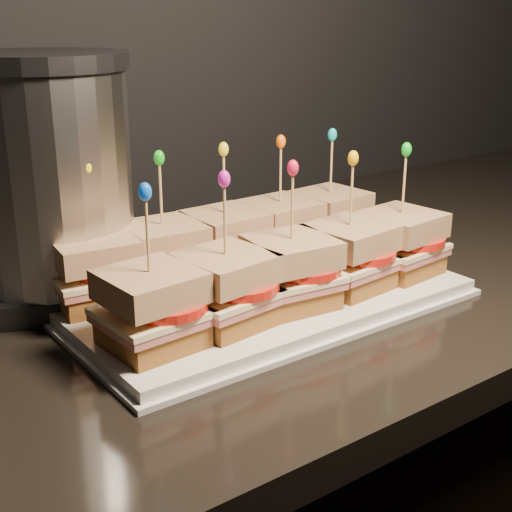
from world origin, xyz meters
TOP-DOWN VIEW (x-y plane):
  - granite_slab at (-0.01, 1.67)m, footprint 2.39×0.68m
  - platter at (-0.21, 1.60)m, footprint 0.44×0.27m
  - platter_rim at (-0.21, 1.60)m, footprint 0.45×0.28m
  - sandwich_0_bread_bot at (-0.38, 1.66)m, footprint 0.09×0.09m
  - sandwich_0_ham at (-0.38, 1.66)m, footprint 0.10×0.10m
  - sandwich_0_cheese at (-0.38, 1.66)m, footprint 0.10×0.10m
  - sandwich_0_tomato at (-0.37, 1.66)m, footprint 0.08×0.08m
  - sandwich_0_bread_top at (-0.38, 1.66)m, footprint 0.09×0.09m
  - sandwich_0_pick at (-0.38, 1.66)m, footprint 0.00×0.00m
  - sandwich_0_frill at (-0.38, 1.66)m, footprint 0.01×0.01m
  - sandwich_1_bread_bot at (-0.29, 1.66)m, footprint 0.09×0.09m
  - sandwich_1_ham at (-0.29, 1.66)m, footprint 0.10×0.09m
  - sandwich_1_cheese at (-0.29, 1.66)m, footprint 0.10×0.10m
  - sandwich_1_tomato at (-0.28, 1.66)m, footprint 0.08×0.08m
  - sandwich_1_bread_top at (-0.29, 1.66)m, footprint 0.09×0.09m
  - sandwich_1_pick at (-0.29, 1.66)m, footprint 0.00×0.00m
  - sandwich_1_frill at (-0.29, 1.66)m, footprint 0.01×0.01m
  - sandwich_2_bread_bot at (-0.21, 1.66)m, footprint 0.08×0.08m
  - sandwich_2_ham at (-0.21, 1.66)m, footprint 0.09×0.09m
  - sandwich_2_cheese at (-0.21, 1.66)m, footprint 0.09×0.09m
  - sandwich_2_tomato at (-0.20, 1.66)m, footprint 0.08×0.08m
  - sandwich_2_bread_top at (-0.21, 1.66)m, footprint 0.09×0.09m
  - sandwich_2_pick at (-0.21, 1.66)m, footprint 0.00×0.00m
  - sandwich_2_frill at (-0.21, 1.66)m, footprint 0.01×0.01m
  - sandwich_3_bread_bot at (-0.13, 1.66)m, footprint 0.08×0.08m
  - sandwich_3_ham at (-0.13, 1.66)m, footprint 0.09×0.09m
  - sandwich_3_cheese at (-0.13, 1.66)m, footprint 0.09×0.09m
  - sandwich_3_tomato at (-0.12, 1.66)m, footprint 0.08×0.08m
  - sandwich_3_bread_top at (-0.13, 1.66)m, footprint 0.08×0.08m
  - sandwich_3_pick at (-0.13, 1.66)m, footprint 0.00×0.00m
  - sandwich_3_frill at (-0.13, 1.66)m, footprint 0.01×0.01m
  - sandwich_4_bread_bot at (-0.04, 1.66)m, footprint 0.09×0.09m
  - sandwich_4_ham at (-0.04, 1.66)m, footprint 0.09×0.09m
  - sandwich_4_cheese at (-0.04, 1.66)m, footprint 0.10×0.09m
  - sandwich_4_tomato at (-0.03, 1.66)m, footprint 0.08×0.08m
  - sandwich_4_bread_top at (-0.04, 1.66)m, footprint 0.09×0.09m
  - sandwich_4_pick at (-0.04, 1.66)m, footprint 0.00×0.00m
  - sandwich_4_frill at (-0.04, 1.66)m, footprint 0.01×0.01m
  - sandwich_5_bread_bot at (-0.38, 1.54)m, footprint 0.09×0.09m
  - sandwich_5_ham at (-0.38, 1.54)m, footprint 0.10×0.09m
  - sandwich_5_cheese at (-0.38, 1.54)m, footprint 0.10×0.09m
  - sandwich_5_tomato at (-0.37, 1.53)m, footprint 0.08×0.08m
  - sandwich_5_bread_top at (-0.38, 1.54)m, footprint 0.09×0.09m
  - sandwich_5_pick at (-0.38, 1.54)m, footprint 0.00×0.00m
  - sandwich_5_frill at (-0.38, 1.54)m, footprint 0.01×0.01m
  - sandwich_6_bread_bot at (-0.29, 1.54)m, footprint 0.09×0.09m
  - sandwich_6_ham at (-0.29, 1.54)m, footprint 0.10×0.10m
  - sandwich_6_cheese at (-0.29, 1.54)m, footprint 0.10×0.10m
  - sandwich_6_tomato at (-0.28, 1.53)m, footprint 0.08×0.08m
  - sandwich_6_bread_top at (-0.29, 1.54)m, footprint 0.09×0.09m
  - sandwich_6_pick at (-0.29, 1.54)m, footprint 0.00×0.00m
  - sandwich_6_frill at (-0.29, 1.54)m, footprint 0.01×0.01m
  - sandwich_7_bread_bot at (-0.21, 1.54)m, footprint 0.09×0.09m
  - sandwich_7_ham at (-0.21, 1.54)m, footprint 0.10×0.10m
  - sandwich_7_cheese at (-0.21, 1.54)m, footprint 0.10×0.10m
  - sandwich_7_tomato at (-0.20, 1.53)m, footprint 0.08×0.08m
  - sandwich_7_bread_top at (-0.21, 1.54)m, footprint 0.09×0.09m
  - sandwich_7_pick at (-0.21, 1.54)m, footprint 0.00×0.00m
  - sandwich_7_frill at (-0.21, 1.54)m, footprint 0.01×0.01m
  - sandwich_8_bread_bot at (-0.13, 1.54)m, footprint 0.09×0.09m
  - sandwich_8_ham at (-0.13, 1.54)m, footprint 0.10×0.09m
  - sandwich_8_cheese at (-0.13, 1.54)m, footprint 0.10×0.10m
  - sandwich_8_tomato at (-0.12, 1.53)m, footprint 0.08×0.08m
  - sandwich_8_bread_top at (-0.13, 1.54)m, footprint 0.09×0.09m
  - sandwich_8_pick at (-0.13, 1.54)m, footprint 0.00×0.00m
  - sandwich_8_frill at (-0.13, 1.54)m, footprint 0.01×0.01m
  - sandwich_9_bread_bot at (-0.04, 1.54)m, footprint 0.09×0.09m
  - sandwich_9_ham at (-0.04, 1.54)m, footprint 0.10×0.09m
  - sandwich_9_cheese at (-0.04, 1.54)m, footprint 0.10×0.10m
  - sandwich_9_tomato at (-0.03, 1.53)m, footprint 0.08×0.08m
  - sandwich_9_bread_top at (-0.04, 1.54)m, footprint 0.09×0.09m
  - sandwich_9_pick at (-0.04, 1.54)m, footprint 0.00×0.00m
  - sandwich_9_frill at (-0.04, 1.54)m, footprint 0.01×0.01m
  - appliance_base at (-0.39, 1.75)m, footprint 0.27×0.25m
  - appliance_body at (-0.39, 1.75)m, footprint 0.18×0.18m
  - appliance_lid at (-0.39, 1.75)m, footprint 0.19×0.19m
  - appliance at (-0.39, 1.75)m, footprint 0.21×0.18m

SIDE VIEW (x-z plane):
  - granite_slab at x=-0.01m, z-range 0.87..0.91m
  - platter_rim at x=-0.21m, z-range 0.91..0.92m
  - platter at x=-0.21m, z-range 0.91..0.93m
  - appliance_base at x=-0.39m, z-range 0.91..0.94m
  - sandwich_0_bread_bot at x=-0.38m, z-range 0.93..0.95m
  - sandwich_1_bread_bot at x=-0.29m, z-range 0.93..0.95m
  - sandwich_2_bread_bot at x=-0.21m, z-range 0.93..0.95m
  - sandwich_3_bread_bot at x=-0.13m, z-range 0.93..0.95m
  - sandwich_4_bread_bot at x=-0.04m, z-range 0.93..0.95m
  - sandwich_5_bread_bot at x=-0.38m, z-range 0.93..0.95m
  - sandwich_6_bread_bot at x=-0.29m, z-range 0.93..0.95m
  - sandwich_7_bread_bot at x=-0.21m, z-range 0.93..0.95m
  - sandwich_8_bread_bot at x=-0.13m, z-range 0.93..0.95m
  - sandwich_9_bread_bot at x=-0.04m, z-range 0.93..0.95m
  - sandwich_0_ham at x=-0.38m, z-range 0.95..0.96m
  - sandwich_1_ham at x=-0.29m, z-range 0.95..0.96m
  - sandwich_2_ham at x=-0.21m, z-range 0.95..0.96m
  - sandwich_3_ham at x=-0.13m, z-range 0.95..0.96m
  - sandwich_4_ham at x=-0.04m, z-range 0.95..0.96m
  - sandwich_5_ham at x=-0.38m, z-range 0.95..0.96m
  - sandwich_6_ham at x=-0.29m, z-range 0.95..0.96m
  - sandwich_7_ham at x=-0.21m, z-range 0.95..0.96m
  - sandwich_8_ham at x=-0.13m, z-range 0.95..0.96m
  - sandwich_9_ham at x=-0.04m, z-range 0.95..0.96m
  - sandwich_0_cheese at x=-0.38m, z-range 0.96..0.97m
  - sandwich_1_cheese at x=-0.29m, z-range 0.96..0.97m
  - sandwich_2_cheese at x=-0.21m, z-range 0.96..0.97m
  - sandwich_3_cheese at x=-0.13m, z-range 0.96..0.97m
  - sandwich_4_cheese at x=-0.04m, z-range 0.96..0.97m
  - sandwich_5_cheese at x=-0.38m, z-range 0.96..0.97m
  - sandwich_6_cheese at x=-0.29m, z-range 0.96..0.97m
  - sandwich_7_cheese at x=-0.21m, z-range 0.96..0.97m
  - sandwich_8_cheese at x=-0.13m, z-range 0.96..0.97m
  - sandwich_9_cheese at x=-0.04m, z-range 0.96..0.97m
  - sandwich_0_tomato at x=-0.37m, z-range 0.97..0.97m
  - sandwich_1_tomato at x=-0.28m, z-range 0.97..0.97m
  - sandwich_2_tomato at x=-0.20m, z-range 0.97..0.97m
  - sandwich_3_tomato at x=-0.12m, z-range 0.97..0.97m
  - sandwich_4_tomato at x=-0.03m, z-range 0.97..0.97m
  - sandwich_5_tomato at x=-0.37m, z-range 0.97..0.97m
  - sandwich_6_tomato at x=-0.28m, z-range 0.97..0.97m
  - sandwich_7_tomato at x=-0.20m, z-range 0.97..0.97m
  - sandwich_8_tomato at x=-0.12m, z-range 0.97..0.97m
  - sandwich_9_tomato at x=-0.03m, z-range 0.97..0.97m
  - sandwich_0_bread_top at x=-0.38m, z-range 0.97..1.00m
  - sandwich_1_bread_top at x=-0.29m, z-range 0.97..1.00m
  - sandwich_2_bread_top at x=-0.21m, z-range 0.97..1.00m
  - sandwich_3_bread_top at x=-0.13m, z-range 0.97..1.00m
  - sandwich_4_bread_top at x=-0.04m, z-range 0.97..1.00m
  - sandwich_5_bread_top at x=-0.38m, z-range 0.97..1.00m
  - sandwich_6_bread_top at x=-0.29m, z-range 0.97..1.00m
  - sandwich_7_bread_top at x=-0.21m, z-range 0.97..1.00m
  - sandwich_8_bread_top at x=-0.13m, z-range 0.97..1.00m
  - sandwich_9_bread_top at x=-0.04m, z-range 0.97..1.00m
  - sandwich_0_pick at x=-0.38m, z-range 0.99..1.08m
  - sandwich_1_pick at x=-0.29m, z-range 0.99..1.08m
  - sandwich_2_pick at x=-0.21m, z-range 0.99..1.08m
  - sandwich_3_pick at x=-0.13m, z-range 0.99..1.08m
  - sandwich_4_pick at x=-0.04m, z-range 0.99..1.08m
  - sandwich_5_pick at x=-0.38m, z-range 0.99..1.08m
  - sandwich_6_pick at x=-0.29m, z-range 0.99..1.08m
  - sandwich_7_pick at x=-0.21m, z-range 0.99..1.08m
  - sandwich_8_pick at x=-0.13m, z-range 0.99..1.08m
  - sandwich_9_pick at x=-0.04m, z-range 0.99..1.08m
  - appliance at x=-0.39m, z-range 0.91..1.19m
  - appliance_body at x=-0.39m, z-range 0.94..1.17m
  - sandwich_0_frill at x=-0.38m, z-range 1.07..1.09m
  - sandwich_1_frill at x=-0.29m, z-range 1.07..1.09m
  - sandwich_2_frill at x=-0.21m, z-range 1.07..1.09m
  - sandwich_3_frill at x=-0.13m, z-range 1.07..1.09m
  - sandwich_4_frill at x=-0.04m, z-range 1.07..1.09m
  - sandwich_5_frill at x=-0.38m, z-range 1.07..1.09m
  - sandwich_6_frill at x=-0.29m, z-range 1.07..1.09m
  - sandwich_7_frill at x=-0.21m, z-range 1.07..1.09m
  - sandwich_8_frill at x=-0.13m, z-range 1.07..1.09m
  - sandwich_9_frill at x=-0.04m, z-range 1.07..1.09m
  - appliance_lid at x=-0.39m, z-range 1.17..1.19m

